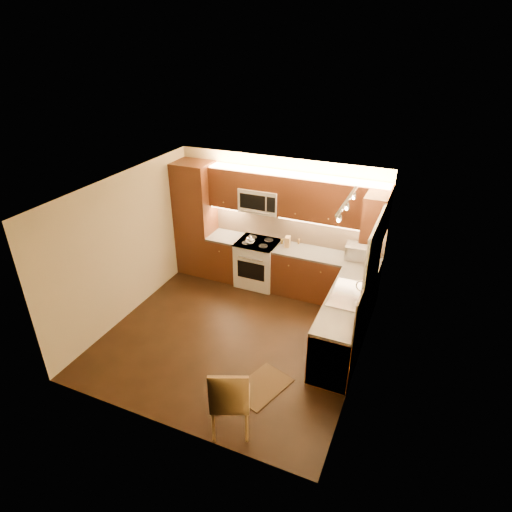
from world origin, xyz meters
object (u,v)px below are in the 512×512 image
at_px(knife_block, 287,242).
at_px(soap_bottle, 367,268).
at_px(dining_chair, 230,397).
at_px(toaster_oven, 358,252).
at_px(microwave, 261,200).
at_px(sink, 349,291).
at_px(stove, 258,263).
at_px(kettle, 250,239).

height_order(knife_block, soap_bottle, knife_block).
bearing_deg(dining_chair, toaster_oven, 54.52).
xyz_separation_m(toaster_oven, knife_block, (-1.31, -0.04, -0.03)).
height_order(microwave, sink, microwave).
relative_size(toaster_oven, soap_bottle, 2.68).
relative_size(microwave, dining_chair, 0.72).
xyz_separation_m(stove, sink, (2.00, -1.12, 0.52)).
bearing_deg(knife_block, kettle, -170.21).
bearing_deg(stove, dining_chair, -72.24).
relative_size(knife_block, soap_bottle, 1.19).
distance_m(sink, toaster_oven, 1.24).
relative_size(stove, microwave, 1.21).
distance_m(sink, dining_chair, 2.47).
bearing_deg(knife_block, sink, -47.09).
bearing_deg(sink, microwave, 147.79).
distance_m(stove, knife_block, 0.79).
height_order(microwave, knife_block, microwave).
bearing_deg(stove, knife_block, 7.06).
bearing_deg(kettle, soap_bottle, -0.61).
distance_m(microwave, knife_block, 0.92).
bearing_deg(dining_chair, microwave, 84.54).
height_order(sink, dining_chair, dining_chair).
relative_size(sink, knife_block, 4.37).
relative_size(microwave, sink, 0.88).
distance_m(stove, toaster_oven, 1.97).
bearing_deg(microwave, sink, -32.21).
height_order(sink, kettle, kettle).
xyz_separation_m(sink, toaster_oven, (-0.12, 1.23, 0.06)).
bearing_deg(kettle, toaster_oven, 11.53).
bearing_deg(sink, stove, 150.64).
bearing_deg(soap_bottle, dining_chair, -118.69).
height_order(sink, soap_bottle, soap_bottle).
distance_m(sink, knife_block, 1.86).
xyz_separation_m(stove, soap_bottle, (2.11, -0.34, 0.52)).
xyz_separation_m(stove, knife_block, (0.57, 0.07, 0.54)).
distance_m(microwave, dining_chair, 3.86).
relative_size(microwave, soap_bottle, 4.61).
bearing_deg(soap_bottle, kettle, 164.80).
height_order(microwave, soap_bottle, microwave).
distance_m(knife_block, dining_chair, 3.51).
height_order(stove, microwave, microwave).
bearing_deg(microwave, stove, -90.00).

